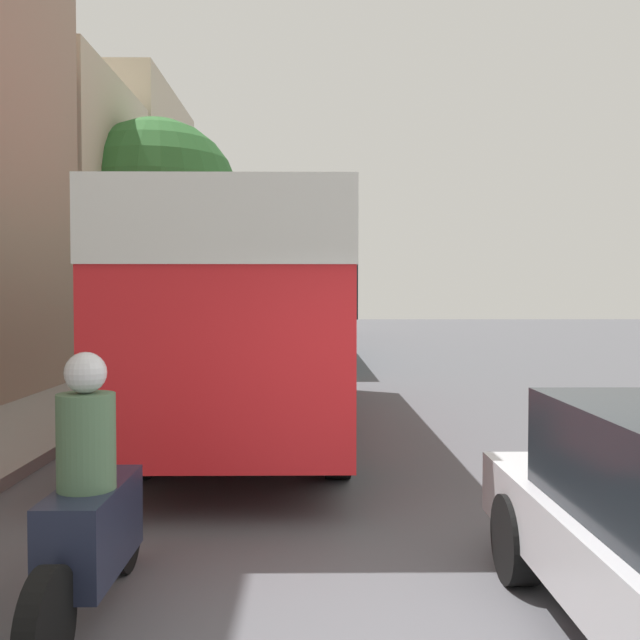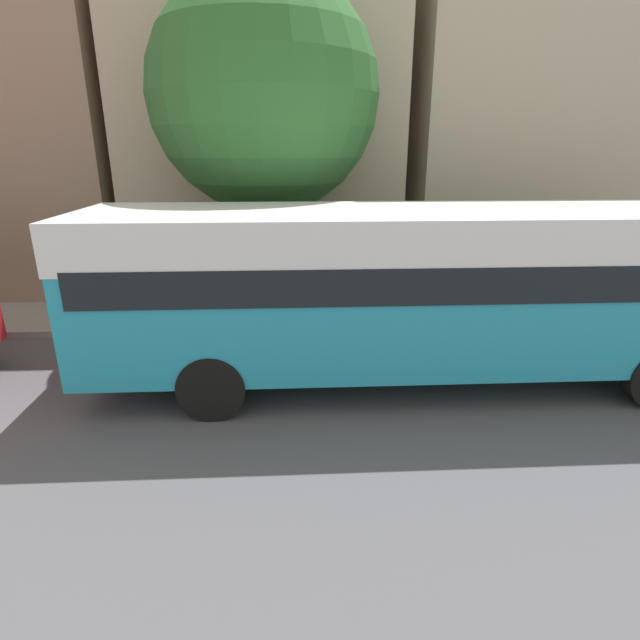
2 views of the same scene
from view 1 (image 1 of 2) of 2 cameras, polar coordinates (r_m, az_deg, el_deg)
The scene contains 8 objects.
building_far_terrace at distance 22.36m, azimuth -23.08°, elevation 7.08°, with size 5.97×6.93×8.30m.
building_end_row at distance 30.31m, azimuth -16.59°, elevation 7.56°, with size 5.53×8.92×10.20m.
bus_lead at distance 11.14m, azimuth -4.98°, elevation 1.72°, with size 2.54×9.86×3.15m.
bus_following at distance 23.50m, azimuth -3.09°, elevation 1.47°, with size 2.65×10.95×2.90m.
bus_third_in_line at distance 36.62m, azimuth -2.33°, elevation 1.78°, with size 2.55×10.98×3.07m.
motorcycle_behind_lead at distance 4.90m, azimuth -17.91°, elevation -14.66°, with size 0.38×2.24×1.73m.
pedestrian_near_curb at distance 41.15m, azimuth -7.01°, elevation 0.34°, with size 0.39×0.39×1.59m.
street_tree at distance 21.43m, azimuth -12.91°, elevation 9.19°, with size 4.76×4.76×7.05m.
Camera 1 is at (-0.72, -4.05, 2.07)m, focal length 40.00 mm.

